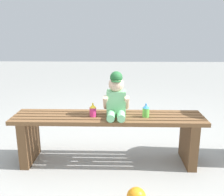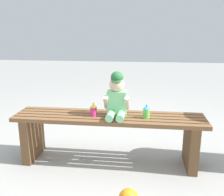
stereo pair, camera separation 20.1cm
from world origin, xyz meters
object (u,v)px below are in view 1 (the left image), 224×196
Objects in this scene: sippy_cup_right at (146,111)px; sippy_cup_left at (93,110)px; park_bench at (108,131)px; child_figure at (116,97)px.

sippy_cup_left is at bearing 180.00° from sippy_cup_right.
park_bench is at bearing 175.99° from sippy_cup_right.
child_figure is at bearing -1.16° from park_bench.
child_figure is 0.29m from sippy_cup_right.
park_bench is at bearing 9.86° from sippy_cup_left.
sippy_cup_right reaches higher than park_bench.
child_figure is at bearing 6.10° from sippy_cup_left.
sippy_cup_left is (-0.14, -0.02, 0.21)m from park_bench.
sippy_cup_left is at bearing -173.90° from child_figure.
park_bench is at bearing 178.84° from child_figure.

